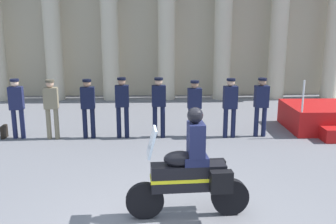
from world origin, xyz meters
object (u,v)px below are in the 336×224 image
Objects in this scene: officer_in_row_2 at (88,104)px; officer_in_row_3 at (122,103)px; officer_in_row_0 at (17,104)px; briefcase_on_ground at (4,132)px; motorcycle_with_rider at (192,172)px; officer_in_row_4 at (159,103)px; officer_in_row_1 at (51,104)px; reviewing_stand at (331,118)px; officer_in_row_7 at (261,102)px; officer_in_row_6 at (230,103)px; officer_in_row_5 at (194,104)px.

officer_in_row_2 is 0.98× the size of officer_in_row_3.
officer_in_row_0 reaches higher than briefcase_on_ground.
officer_in_row_0 is at bearing -49.66° from motorcycle_with_rider.
officer_in_row_4 is at bearing -1.29° from briefcase_on_ground.
officer_in_row_1 is 1.94m from officer_in_row_3.
reviewing_stand is at bearing -178.88° from officer_in_row_2.
officer_in_row_7 reaches higher than officer_in_row_2.
officer_in_row_4 is at bearing -87.26° from motorcycle_with_rider.
officer_in_row_0 is at bearing -5.55° from briefcase_on_ground.
officer_in_row_4 is (-5.21, -0.68, 0.65)m from reviewing_stand.
officer_in_row_4 is 1.01× the size of officer_in_row_6.
officer_in_row_5 is (4.94, 0.04, -0.04)m from officer_in_row_0.
officer_in_row_3 is at bearing -75.18° from motorcycle_with_rider.
reviewing_stand is 1.51× the size of officer_in_row_3.
officer_in_row_2 is (0.99, 0.06, -0.00)m from officer_in_row_1.
officer_in_row_5 is 0.96× the size of officer_in_row_7.
officer_in_row_6 is 1.00× the size of officer_in_row_7.
officer_in_row_6 is at bearing 168.44° from officer_in_row_5.
officer_in_row_6 is at bearing 175.91° from officer_in_row_1.
officer_in_row_5 is 0.99m from officer_in_row_6.
officer_in_row_3 reaches higher than officer_in_row_6.
reviewing_stand is 8.22m from officer_in_row_1.
officer_in_row_4 is at bearing -5.07° from officer_in_row_6.
officer_in_row_1 is 1.00m from officer_in_row_2.
officer_in_row_3 is 2.02m from officer_in_row_5.
officer_in_row_3 is at bearing 176.36° from officer_in_row_2.
officer_in_row_4 is 4.75× the size of briefcase_on_ground.
officer_in_row_2 is 3.95m from officer_in_row_6.
officer_in_row_0 is 0.92m from briefcase_on_ground.
officer_in_row_3 is 3.90m from officer_in_row_7.
officer_in_row_2 is 4.85m from officer_in_row_7.
officer_in_row_5 is at bearing -0.04° from briefcase_on_ground.
officer_in_row_0 is 6.82m from officer_in_row_7.
officer_in_row_3 reaches higher than officer_in_row_2.
officer_in_row_2 is (1.97, -0.03, -0.01)m from officer_in_row_0.
officer_in_row_3 reaches higher than officer_in_row_4.
officer_in_row_3 is 1.02× the size of officer_in_row_7.
officer_in_row_7 is at bearing -121.24° from motorcycle_with_rider.
motorcycle_with_rider reaches higher than officer_in_row_2.
officer_in_row_0 is at bearing -4.20° from officer_in_row_7.
officer_in_row_4 is 2.88m from officer_in_row_7.
officer_in_row_0 is 0.98× the size of officer_in_row_4.
officer_in_row_3 is 1.00× the size of officer_in_row_4.
officer_in_row_1 is at bearing -3.32° from officer_in_row_7.
officer_in_row_7 is (1.88, -0.05, 0.04)m from officer_in_row_5.
officer_in_row_3 is (-6.22, -0.65, 0.65)m from reviewing_stand.
officer_in_row_7 is 5.14m from motorcycle_with_rider.
officer_in_row_7 reaches higher than officer_in_row_5.
motorcycle_with_rider is (2.50, -4.54, -0.19)m from officer_in_row_2.
reviewing_stand is at bearing -168.77° from officer_in_row_7.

